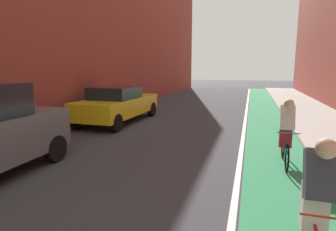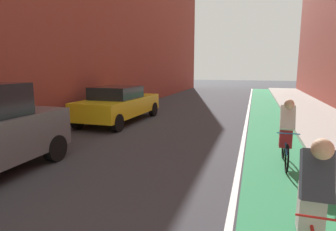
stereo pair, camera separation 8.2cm
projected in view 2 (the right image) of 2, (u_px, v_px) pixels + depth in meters
The scene contains 7 objects.
ground_plane at pixel (186, 126), 11.18m from camera, with size 87.14×87.14×0.00m, color #38383D.
bike_lane_paint at pixel (268, 122), 12.13m from camera, with size 1.60×39.61×0.00m, color #2D8451.
lane_divider_stripe at pixel (247, 120), 12.40m from camera, with size 0.12×39.61×0.00m, color white.
sidewalk_right at pixel (325, 123), 11.49m from camera, with size 2.76×39.61×0.14m, color #A8A59E.
parked_sedan_yellow_cab at pixel (119, 104), 11.96m from camera, with size 1.99×4.72×1.53m.
cyclist_mid at pixel (313, 202), 3.15m from camera, with size 0.48×1.67×1.59m.
cyclist_trailing at pixel (287, 130), 6.61m from camera, with size 0.48×1.69×1.60m.
Camera 2 is at (2.56, 5.14, 2.30)m, focal length 29.99 mm.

